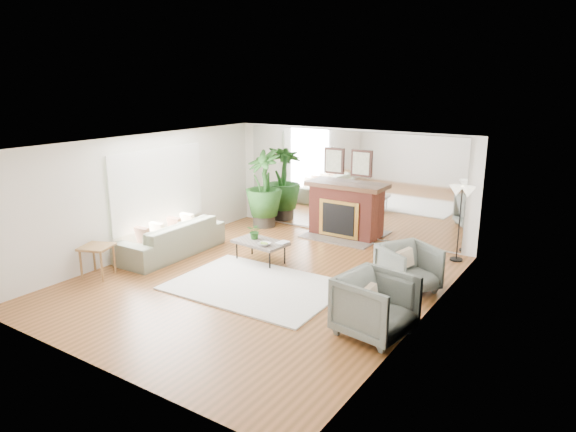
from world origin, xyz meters
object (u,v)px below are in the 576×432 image
Objects in this scene: coffee_table at (260,243)px; fireplace at (343,210)px; side_table at (97,251)px; floor_lamp at (462,197)px; armchair_back at (408,268)px; potted_ficus at (264,186)px; sofa at (171,238)px; armchair_front at (376,306)px.

fireplace is at bearing 76.10° from coffee_table.
side_table reaches higher than coffee_table.
floor_lamp reaches higher than coffee_table.
armchair_back is 1.31× the size of side_table.
potted_ficus is at bearing -173.45° from fireplace.
armchair_front is at bearing 78.13° from sofa.
floor_lamp reaches higher than armchair_back.
armchair_front is at bearing 7.94° from side_table.
potted_ficus reaches higher than armchair_back.
floor_lamp is (4.78, 0.08, 0.29)m from potted_ficus.
fireplace is 1.33× the size of floor_lamp.
sofa is at bearing 88.18° from armchair_front.
armchair_front is at bearing -38.80° from potted_ficus.
potted_ficus is (0.57, 4.49, 0.53)m from side_table.
fireplace reaches higher than coffee_table.
armchair_back is 5.67m from side_table.
floor_lamp reaches higher than armchair_front.
coffee_table is at bearing 48.45° from side_table.
armchair_front reaches higher than side_table.
coffee_table is at bearing -103.90° from fireplace.
coffee_table is 3.01m from armchair_back.
armchair_back is (4.86, 0.88, 0.05)m from sofa.
potted_ficus is at bearing 98.69° from armchair_back.
fireplace is 1.06× the size of potted_ficus.
side_table is at bearing -97.30° from potted_ficus.
sofa reaches higher than coffee_table.
armchair_back is 4.92m from potted_ficus.
fireplace is at bearing 139.97° from sofa.
armchair_front is (2.60, -4.00, -0.21)m from fireplace.
side_table is (-0.20, -1.68, 0.15)m from sofa.
fireplace is at bearing 176.63° from floor_lamp.
fireplace is 2.29× the size of armchair_back.
armchair_front is (3.20, -1.58, 0.05)m from coffee_table.
side_table is at bearing -119.27° from fireplace.
armchair_back is 0.90× the size of armchair_front.
potted_ficus reaches higher than armchair_front.
potted_ficus is (0.37, 2.81, 0.68)m from sofa.
armchair_front is (0.19, -1.83, 0.04)m from armchair_back.
sofa is 1.70m from side_table.
coffee_table is 1.28× the size of armchair_back.
sofa is (-2.45, -3.05, -0.31)m from fireplace.
potted_ficus is at bearing 124.20° from coffee_table.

